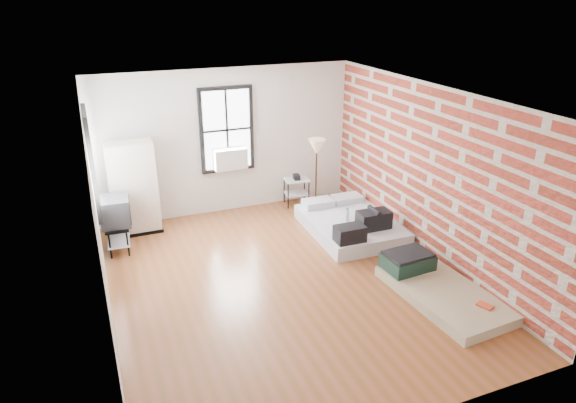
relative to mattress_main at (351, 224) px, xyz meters
name	(u,v)px	position (x,y,z in m)	size (l,w,h in m)	color
ground	(284,282)	(-1.74, -1.14, -0.17)	(6.00, 6.00, 0.00)	brown
room_shell	(290,164)	(-1.51, -0.77, 1.56)	(5.02, 6.02, 2.80)	silver
mattress_main	(351,224)	(0.00, 0.00, 0.00)	(1.49, 1.99, 0.63)	silver
mattress_bare	(435,286)	(0.17, -2.25, -0.05)	(1.15, 2.01, 0.42)	tan
wardrobe	(133,188)	(-3.58, 1.51, 0.66)	(0.85, 0.49, 1.68)	black
side_table	(296,185)	(-0.41, 1.58, 0.26)	(0.54, 0.46, 0.65)	black
floor_lamp	(317,151)	(-0.26, 0.97, 1.13)	(0.33, 0.33, 1.53)	#2F230F
tv_stand	(116,213)	(-3.96, 0.88, 0.51)	(0.51, 0.70, 0.95)	black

